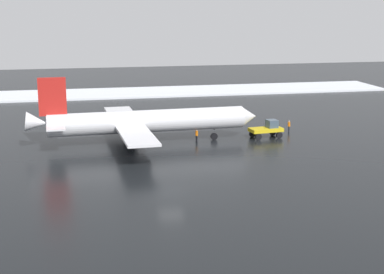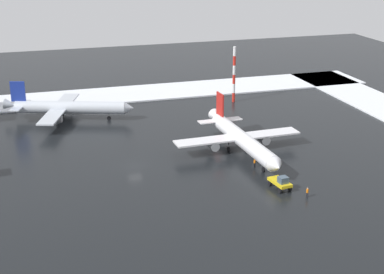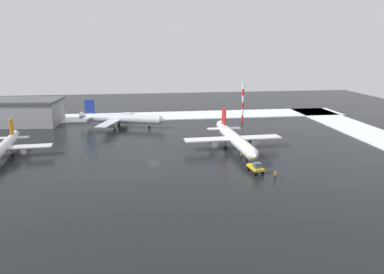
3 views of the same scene
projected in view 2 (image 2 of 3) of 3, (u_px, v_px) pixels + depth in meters
ground_plane at (135, 166)px, 109.59m from camera, size 240.00×240.00×0.00m
snow_bank_far at (96, 96)px, 154.67m from camera, size 152.00×16.00×0.36m
airplane_far_rear at (242, 139)px, 114.53m from camera, size 25.95×31.33×9.31m
airplane_foreground_jet at (67, 107)px, 135.35m from camera, size 29.33×24.75×8.98m
pushback_tug at (281, 182)px, 99.25m from camera, size 2.83×4.85×2.50m
ground_crew_by_nose_gear at (307, 192)px, 96.25m from camera, size 0.36×0.36×1.71m
ground_crew_beside_wing at (255, 162)px, 108.51m from camera, size 0.36×0.36×1.71m
antenna_mast at (234, 75)px, 148.28m from camera, size 0.70×0.70×14.23m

